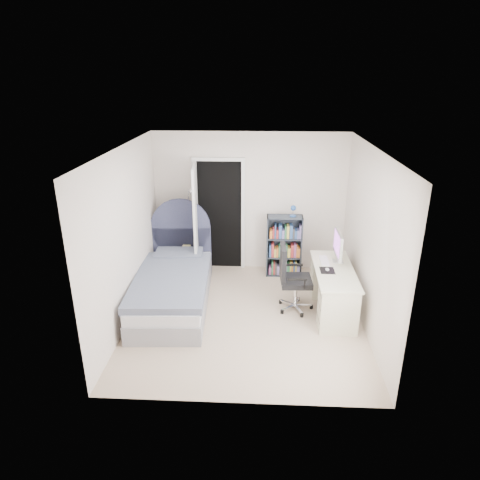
{
  "coord_description": "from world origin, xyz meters",
  "views": [
    {
      "loc": [
        0.2,
        -5.55,
        3.41
      ],
      "look_at": [
        -0.1,
        0.29,
        1.12
      ],
      "focal_mm": 32.0,
      "sensor_mm": 36.0,
      "label": 1
    }
  ],
  "objects_px": {
    "bed": "(174,284)",
    "desk": "(333,288)",
    "nightstand": "(190,255)",
    "office_chair": "(291,275)",
    "floor_lamp": "(191,238)",
    "bookcase": "(284,248)"
  },
  "relations": [
    {
      "from": "nightstand",
      "to": "office_chair",
      "type": "relative_size",
      "value": 0.56
    },
    {
      "from": "bookcase",
      "to": "office_chair",
      "type": "relative_size",
      "value": 1.26
    },
    {
      "from": "floor_lamp",
      "to": "office_chair",
      "type": "bearing_deg",
      "value": -36.82
    },
    {
      "from": "nightstand",
      "to": "office_chair",
      "type": "height_order",
      "value": "office_chair"
    },
    {
      "from": "nightstand",
      "to": "office_chair",
      "type": "xyz_separation_m",
      "value": [
        1.73,
        -1.14,
        0.19
      ]
    },
    {
      "from": "bed",
      "to": "floor_lamp",
      "type": "distance_m",
      "value": 1.21
    },
    {
      "from": "nightstand",
      "to": "floor_lamp",
      "type": "bearing_deg",
      "value": 82.2
    },
    {
      "from": "bookcase",
      "to": "office_chair",
      "type": "xyz_separation_m",
      "value": [
        0.04,
        -1.22,
        0.06
      ]
    },
    {
      "from": "office_chair",
      "to": "bookcase",
      "type": "bearing_deg",
      "value": 91.74
    },
    {
      "from": "desk",
      "to": "nightstand",
      "type": "bearing_deg",
      "value": 153.91
    },
    {
      "from": "floor_lamp",
      "to": "office_chair",
      "type": "distance_m",
      "value": 2.14
    },
    {
      "from": "floor_lamp",
      "to": "bookcase",
      "type": "relative_size",
      "value": 1.19
    },
    {
      "from": "nightstand",
      "to": "floor_lamp",
      "type": "xyz_separation_m",
      "value": [
        0.02,
        0.14,
        0.26
      ]
    },
    {
      "from": "bed",
      "to": "nightstand",
      "type": "xyz_separation_m",
      "value": [
        0.09,
        1.03,
        0.06
      ]
    },
    {
      "from": "nightstand",
      "to": "desk",
      "type": "bearing_deg",
      "value": -26.09
    },
    {
      "from": "bed",
      "to": "desk",
      "type": "xyz_separation_m",
      "value": [
        2.46,
        -0.13,
        0.07
      ]
    },
    {
      "from": "bed",
      "to": "desk",
      "type": "distance_m",
      "value": 2.46
    },
    {
      "from": "bed",
      "to": "desk",
      "type": "relative_size",
      "value": 1.63
    },
    {
      "from": "bed",
      "to": "floor_lamp",
      "type": "xyz_separation_m",
      "value": [
        0.11,
        1.17,
        0.32
      ]
    },
    {
      "from": "nightstand",
      "to": "desk",
      "type": "xyz_separation_m",
      "value": [
        2.37,
        -1.16,
        0.0
      ]
    },
    {
      "from": "bookcase",
      "to": "desk",
      "type": "height_order",
      "value": "bookcase"
    },
    {
      "from": "nightstand",
      "to": "desk",
      "type": "height_order",
      "value": "desk"
    }
  ]
}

